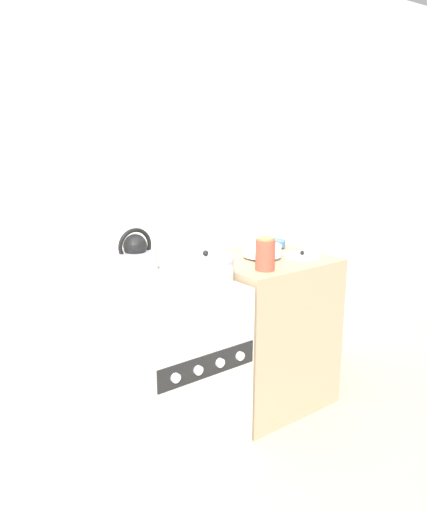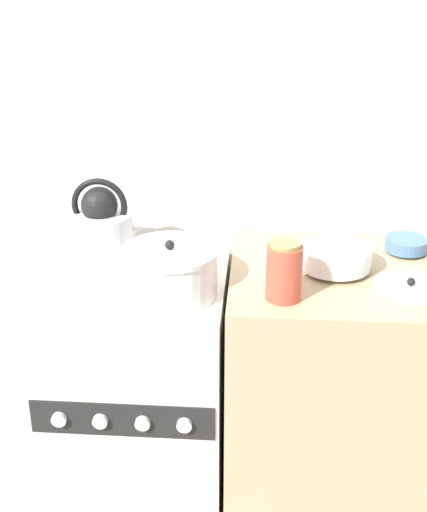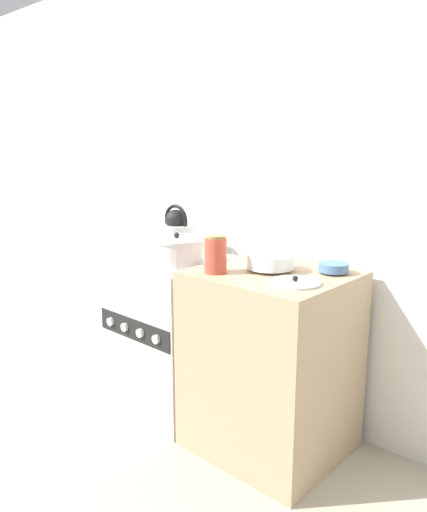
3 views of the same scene
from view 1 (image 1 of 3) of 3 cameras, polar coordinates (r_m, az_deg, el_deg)
The scene contains 10 objects.
ground_plane at distance 2.61m, azimuth -0.64°, elevation -22.64°, with size 12.00×12.00×0.00m, color #B2A893.
wall_back at distance 2.69m, azimuth -9.39°, elevation 7.25°, with size 7.00×0.06×2.50m.
stove at distance 2.60m, azimuth -4.55°, elevation -12.07°, with size 0.56×0.60×0.83m.
counter at distance 2.95m, azimuth 5.79°, elevation -8.42°, with size 0.67×0.61×0.87m.
kettle at distance 2.46m, azimuth -8.83°, elevation -0.71°, with size 0.26×0.21×0.27m.
cooking_pot at distance 2.41m, azimuth -0.90°, elevation -1.65°, with size 0.28×0.28×0.17m.
enamel_bowl at distance 2.80m, azimuth 5.59°, elevation 0.60°, with size 0.21×0.21×0.07m.
small_ceramic_bowl at distance 3.07m, azimuth 6.96°, elevation 1.44°, with size 0.13×0.13×0.05m.
storage_jar at distance 2.55m, azimuth 5.94°, elevation 0.20°, with size 0.10×0.10×0.17m.
loose_pot_lid at distance 2.88m, azimuth 10.09°, elevation 0.05°, with size 0.21×0.21×0.03m.
Camera 1 is at (-1.24, -1.69, 1.55)m, focal length 35.00 mm.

